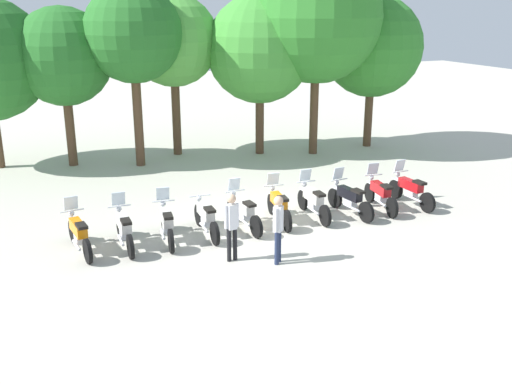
{
  "coord_description": "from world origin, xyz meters",
  "views": [
    {
      "loc": [
        -6.44,
        -14.71,
        6.22
      ],
      "look_at": [
        0.0,
        0.5,
        0.9
      ],
      "focal_mm": 41.17,
      "sensor_mm": 36.0,
      "label": 1
    }
  ],
  "objects_px": {
    "motorcycle_0": "(79,233)",
    "tree_4": "(260,49)",
    "person_1": "(278,224)",
    "tree_5": "(317,17)",
    "tree_3": "(173,41)",
    "tree_6": "(372,47)",
    "motorcycle_6": "(313,201)",
    "motorcycle_2": "(167,223)",
    "motorcycle_5": "(279,205)",
    "tree_2": "(133,34)",
    "motorcycle_9": "(410,189)",
    "person_0": "(232,222)",
    "motorcycle_3": "(206,217)",
    "motorcycle_8": "(380,193)",
    "motorcycle_4": "(243,211)",
    "tree_1": "(63,57)",
    "motorcycle_1": "(124,229)"
  },
  "relations": [
    {
      "from": "motorcycle_2",
      "to": "motorcycle_8",
      "type": "relative_size",
      "value": 1.0
    },
    {
      "from": "motorcycle_2",
      "to": "motorcycle_5",
      "type": "xyz_separation_m",
      "value": [
        3.44,
        0.13,
        0.0
      ]
    },
    {
      "from": "motorcycle_2",
      "to": "tree_4",
      "type": "xyz_separation_m",
      "value": [
        6.25,
        8.11,
        3.89
      ]
    },
    {
      "from": "motorcycle_4",
      "to": "tree_3",
      "type": "height_order",
      "value": "tree_3"
    },
    {
      "from": "motorcycle_8",
      "to": "tree_5",
      "type": "relative_size",
      "value": 0.26
    },
    {
      "from": "motorcycle_6",
      "to": "tree_6",
      "type": "distance_m",
      "value": 10.73
    },
    {
      "from": "motorcycle_0",
      "to": "motorcycle_3",
      "type": "bearing_deg",
      "value": -98.75
    },
    {
      "from": "person_0",
      "to": "motorcycle_2",
      "type": "bearing_deg",
      "value": 25.11
    },
    {
      "from": "motorcycle_0",
      "to": "tree_2",
      "type": "height_order",
      "value": "tree_2"
    },
    {
      "from": "motorcycle_0",
      "to": "tree_3",
      "type": "xyz_separation_m",
      "value": [
        5.23,
        9.2,
        4.24
      ]
    },
    {
      "from": "motorcycle_5",
      "to": "tree_2",
      "type": "xyz_separation_m",
      "value": [
        -2.38,
        8.02,
        4.6
      ]
    },
    {
      "from": "motorcycle_3",
      "to": "person_0",
      "type": "distance_m",
      "value": 2.03
    },
    {
      "from": "person_0",
      "to": "tree_5",
      "type": "distance_m",
      "value": 12.5
    },
    {
      "from": "tree_3",
      "to": "tree_4",
      "type": "distance_m",
      "value": 3.57
    },
    {
      "from": "motorcycle_2",
      "to": "motorcycle_3",
      "type": "relative_size",
      "value": 1.0
    },
    {
      "from": "person_0",
      "to": "tree_2",
      "type": "relative_size",
      "value": 0.25
    },
    {
      "from": "motorcycle_0",
      "to": "tree_4",
      "type": "xyz_separation_m",
      "value": [
        8.55,
        7.95,
        3.89
      ]
    },
    {
      "from": "person_1",
      "to": "tree_5",
      "type": "distance_m",
      "value": 12.41
    },
    {
      "from": "motorcycle_8",
      "to": "motorcycle_9",
      "type": "height_order",
      "value": "same"
    },
    {
      "from": "person_1",
      "to": "tree_5",
      "type": "xyz_separation_m",
      "value": [
        6.2,
        9.7,
        4.64
      ]
    },
    {
      "from": "person_0",
      "to": "tree_1",
      "type": "distance_m",
      "value": 11.89
    },
    {
      "from": "motorcycle_0",
      "to": "motorcycle_9",
      "type": "bearing_deg",
      "value": -98.25
    },
    {
      "from": "motorcycle_8",
      "to": "person_1",
      "type": "relative_size",
      "value": 1.23
    },
    {
      "from": "motorcycle_8",
      "to": "tree_4",
      "type": "height_order",
      "value": "tree_4"
    },
    {
      "from": "motorcycle_0",
      "to": "person_0",
      "type": "distance_m",
      "value": 4.09
    },
    {
      "from": "motorcycle_2",
      "to": "motorcycle_0",
      "type": "bearing_deg",
      "value": 93.47
    },
    {
      "from": "motorcycle_4",
      "to": "tree_1",
      "type": "xyz_separation_m",
      "value": [
        -3.73,
        9.15,
        3.76
      ]
    },
    {
      "from": "motorcycle_6",
      "to": "tree_2",
      "type": "height_order",
      "value": "tree_2"
    },
    {
      "from": "motorcycle_8",
      "to": "tree_5",
      "type": "bearing_deg",
      "value": -3.75
    },
    {
      "from": "motorcycle_9",
      "to": "tree_2",
      "type": "bearing_deg",
      "value": 37.4
    },
    {
      "from": "motorcycle_9",
      "to": "tree_2",
      "type": "xyz_separation_m",
      "value": [
        -6.96,
        8.25,
        4.6
      ]
    },
    {
      "from": "motorcycle_1",
      "to": "motorcycle_3",
      "type": "distance_m",
      "value": 2.29
    },
    {
      "from": "motorcycle_8",
      "to": "tree_3",
      "type": "bearing_deg",
      "value": 30.67
    },
    {
      "from": "motorcycle_2",
      "to": "tree_4",
      "type": "distance_m",
      "value": 10.95
    },
    {
      "from": "motorcycle_8",
      "to": "motorcycle_1",
      "type": "bearing_deg",
      "value": 97.2
    },
    {
      "from": "motorcycle_6",
      "to": "tree_3",
      "type": "height_order",
      "value": "tree_3"
    },
    {
      "from": "motorcycle_1",
      "to": "person_1",
      "type": "relative_size",
      "value": 1.24
    },
    {
      "from": "tree_3",
      "to": "tree_6",
      "type": "xyz_separation_m",
      "value": [
        8.4,
        -1.89,
        -0.33
      ]
    },
    {
      "from": "tree_6",
      "to": "motorcycle_0",
      "type": "bearing_deg",
      "value": -151.79
    },
    {
      "from": "person_0",
      "to": "motorcycle_5",
      "type": "bearing_deg",
      "value": -54.45
    },
    {
      "from": "motorcycle_3",
      "to": "tree_6",
      "type": "xyz_separation_m",
      "value": [
        10.19,
        7.43,
        3.92
      ]
    },
    {
      "from": "person_0",
      "to": "motorcycle_9",
      "type": "bearing_deg",
      "value": -81.82
    },
    {
      "from": "tree_1",
      "to": "tree_6",
      "type": "bearing_deg",
      "value": -7.8
    },
    {
      "from": "motorcycle_8",
      "to": "motorcycle_4",
      "type": "bearing_deg",
      "value": 96.16
    },
    {
      "from": "motorcycle_2",
      "to": "tree_6",
      "type": "distance_m",
      "value": 14.12
    },
    {
      "from": "motorcycle_0",
      "to": "person_1",
      "type": "distance_m",
      "value": 5.24
    },
    {
      "from": "motorcycle_2",
      "to": "person_0",
      "type": "relative_size",
      "value": 1.23
    },
    {
      "from": "tree_2",
      "to": "motorcycle_6",
      "type": "bearing_deg",
      "value": -66.33
    },
    {
      "from": "tree_4",
      "to": "tree_5",
      "type": "height_order",
      "value": "tree_5"
    },
    {
      "from": "tree_1",
      "to": "tree_2",
      "type": "bearing_deg",
      "value": -23.21
    }
  ]
}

